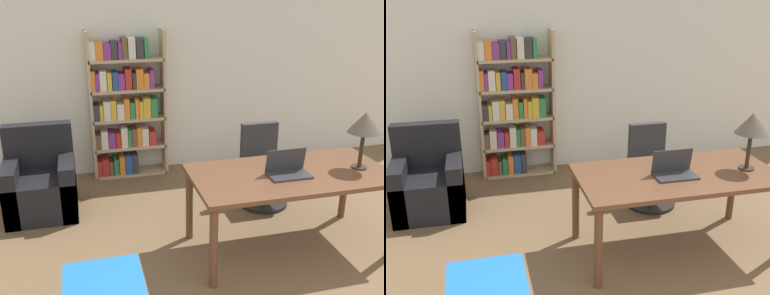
# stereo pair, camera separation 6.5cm
# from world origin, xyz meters

# --- Properties ---
(wall_back) EXTENTS (8.00, 0.06, 2.70)m
(wall_back) POSITION_xyz_m (0.00, 4.53, 1.35)
(wall_back) COLOR white
(wall_back) RESTS_ON ground_plane
(desk) EXTENTS (1.82, 0.92, 0.78)m
(desk) POSITION_xyz_m (0.40, 2.18, 0.69)
(desk) COLOR brown
(desk) RESTS_ON ground_plane
(laptop) EXTENTS (0.38, 0.22, 0.23)m
(laptop) POSITION_xyz_m (0.34, 2.14, 0.83)
(laptop) COLOR #2D2D33
(laptop) RESTS_ON desk
(table_lamp) EXTENTS (0.29, 0.29, 0.53)m
(table_lamp) POSITION_xyz_m (1.06, 2.13, 1.20)
(table_lamp) COLOR #2D2319
(table_lamp) RESTS_ON desk
(office_chair) EXTENTS (0.57, 0.57, 0.91)m
(office_chair) POSITION_xyz_m (0.55, 3.16, 0.39)
(office_chair) COLOR black
(office_chair) RESTS_ON ground_plane
(side_table_blue) EXTENTS (0.53, 0.55, 0.52)m
(side_table_blue) POSITION_xyz_m (-1.35, 1.36, 0.43)
(side_table_blue) COLOR blue
(side_table_blue) RESTS_ON ground_plane
(armchair) EXTENTS (0.73, 0.70, 0.95)m
(armchair) POSITION_xyz_m (-1.88, 3.52, 0.32)
(armchair) COLOR black
(armchair) RESTS_ON ground_plane
(bookshelf) EXTENTS (0.95, 0.28, 1.87)m
(bookshelf) POSITION_xyz_m (-0.85, 4.34, 0.90)
(bookshelf) COLOR tan
(bookshelf) RESTS_ON ground_plane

